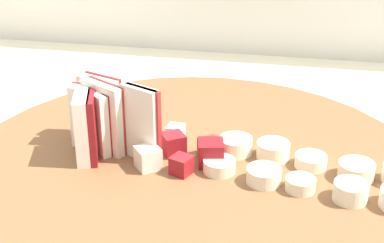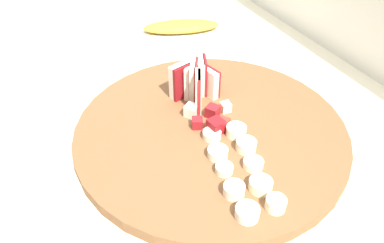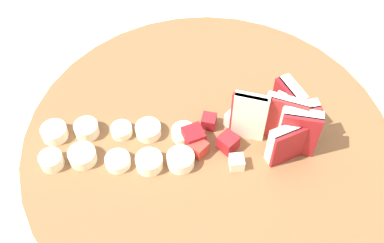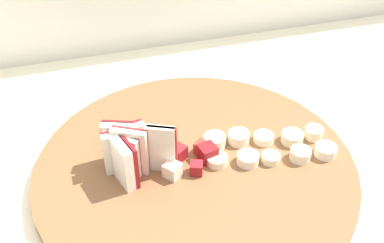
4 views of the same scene
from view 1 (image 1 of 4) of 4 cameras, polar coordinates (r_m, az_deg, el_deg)
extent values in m
cube|color=silver|center=(0.94, -3.19, -2.18)|extent=(2.40, 0.04, 1.45)
cylinder|color=brown|center=(0.51, 0.03, -4.93)|extent=(0.41, 0.41, 0.02)
cube|color=maroon|center=(0.50, -9.78, -0.57)|extent=(0.02, 0.04, 0.06)
cube|color=white|center=(0.50, -10.67, -0.61)|extent=(0.02, 0.04, 0.06)
cube|color=maroon|center=(0.52, -9.36, 0.32)|extent=(0.04, 0.03, 0.06)
cube|color=#EFE5CC|center=(0.52, -9.82, 0.19)|extent=(0.04, 0.04, 0.06)
cube|color=#A32323|center=(0.50, -4.71, -0.03)|extent=(0.04, 0.02, 0.07)
cube|color=beige|center=(0.50, -5.14, -0.26)|extent=(0.04, 0.02, 0.07)
cube|color=#A32323|center=(0.52, -8.35, 0.57)|extent=(0.04, 0.03, 0.06)
cube|color=beige|center=(0.51, -8.79, 0.39)|extent=(0.04, 0.03, 0.06)
cube|color=maroon|center=(0.54, -8.71, 1.44)|extent=(0.04, 0.02, 0.06)
cube|color=#EFE5CC|center=(0.53, -9.19, 1.18)|extent=(0.04, 0.03, 0.06)
cube|color=#A32323|center=(0.53, -9.61, 0.80)|extent=(0.04, 0.01, 0.06)
cube|color=white|center=(0.53, -9.84, 0.48)|extent=(0.04, 0.01, 0.06)
cube|color=maroon|center=(0.54, -7.13, 1.06)|extent=(0.04, 0.01, 0.05)
cube|color=#EFE5CC|center=(0.54, -7.18, 0.76)|extent=(0.04, 0.02, 0.05)
cube|color=maroon|center=(0.48, -1.05, -4.34)|extent=(0.02, 0.02, 0.02)
cube|color=#EFE5CC|center=(0.54, -1.64, -1.14)|extent=(0.02, 0.02, 0.02)
cube|color=#B22D23|center=(0.51, 1.78, -2.62)|extent=(0.02, 0.02, 0.02)
cube|color=beige|center=(0.49, -4.38, -3.62)|extent=(0.03, 0.03, 0.02)
cube|color=maroon|center=(0.51, -1.86, -2.23)|extent=(0.03, 0.03, 0.02)
cube|color=maroon|center=(0.50, 1.91, -3.02)|extent=(0.03, 0.03, 0.02)
cylinder|color=beige|center=(0.49, 2.72, -4.41)|extent=(0.03, 0.03, 0.01)
cylinder|color=#F4EAC6|center=(0.47, 7.14, -5.34)|extent=(0.03, 0.03, 0.01)
cylinder|color=beige|center=(0.47, 10.69, -6.12)|extent=(0.02, 0.02, 0.01)
cylinder|color=#F4EAC6|center=(0.46, 15.44, -6.71)|extent=(0.03, 0.03, 0.02)
cylinder|color=white|center=(0.52, 4.34, -2.39)|extent=(0.03, 0.03, 0.01)
cylinder|color=#F4EAC6|center=(0.51, 8.03, -2.85)|extent=(0.03, 0.03, 0.02)
cylinder|color=white|center=(0.50, 11.70, -3.85)|extent=(0.03, 0.03, 0.01)
cylinder|color=beige|center=(0.50, 15.93, -4.47)|extent=(0.03, 0.03, 0.01)
camera|label=2|loc=(0.39, 73.37, 25.82)|focal=34.20mm
camera|label=3|loc=(0.75, 12.89, 39.86)|focal=44.68mm
camera|label=4|loc=(0.26, -90.72, 37.91)|focal=41.44mm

